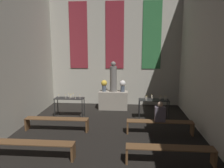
{
  "coord_description": "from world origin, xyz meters",
  "views": [
    {
      "loc": [
        0.77,
        0.12,
        3.08
      ],
      "look_at": [
        0.0,
        9.64,
        1.38
      ],
      "focal_mm": 35.0,
      "sensor_mm": 36.0,
      "label": 1
    }
  ],
  "objects_px": {
    "candle_rack_right": "(154,102)",
    "pew_back_left": "(57,121)",
    "flower_vase_right": "(123,85)",
    "candle_rack_left": "(69,101)",
    "statue": "(113,78)",
    "pew_third_right": "(170,151)",
    "pew_third_left": "(33,146)",
    "flower_vase_left": "(104,85)",
    "person_seated": "(160,113)",
    "pew_back_right": "(160,124)",
    "altar": "(113,100)"
  },
  "relations": [
    {
      "from": "candle_rack_right",
      "to": "pew_back_left",
      "type": "xyz_separation_m",
      "value": [
        -3.64,
        -1.54,
        -0.39
      ]
    },
    {
      "from": "flower_vase_right",
      "to": "candle_rack_left",
      "type": "relative_size",
      "value": 0.44
    },
    {
      "from": "statue",
      "to": "pew_third_right",
      "type": "relative_size",
      "value": 0.63
    },
    {
      "from": "candle_rack_right",
      "to": "pew_back_left",
      "type": "height_order",
      "value": "candle_rack_right"
    },
    {
      "from": "flower_vase_right",
      "to": "pew_third_left",
      "type": "bearing_deg",
      "value": -115.05
    },
    {
      "from": "flower_vase_left",
      "to": "pew_third_right",
      "type": "height_order",
      "value": "flower_vase_left"
    },
    {
      "from": "flower_vase_left",
      "to": "person_seated",
      "type": "height_order",
      "value": "flower_vase_left"
    },
    {
      "from": "candle_rack_left",
      "to": "pew_third_right",
      "type": "bearing_deg",
      "value": -44.09
    },
    {
      "from": "flower_vase_left",
      "to": "person_seated",
      "type": "bearing_deg",
      "value": -51.91
    },
    {
      "from": "statue",
      "to": "pew_back_right",
      "type": "height_order",
      "value": "statue"
    },
    {
      "from": "statue",
      "to": "candle_rack_left",
      "type": "distance_m",
      "value": 2.41
    },
    {
      "from": "candle_rack_left",
      "to": "pew_third_left",
      "type": "height_order",
      "value": "candle_rack_left"
    },
    {
      "from": "altar",
      "to": "pew_back_left",
      "type": "relative_size",
      "value": 0.6
    },
    {
      "from": "statue",
      "to": "candle_rack_left",
      "type": "xyz_separation_m",
      "value": [
        -1.79,
        -1.39,
        -0.81
      ]
    },
    {
      "from": "candle_rack_left",
      "to": "pew_third_left",
      "type": "xyz_separation_m",
      "value": [
        -0.06,
        -3.53,
        -0.39
      ]
    },
    {
      "from": "candle_rack_left",
      "to": "person_seated",
      "type": "relative_size",
      "value": 1.78
    },
    {
      "from": "pew_back_left",
      "to": "flower_vase_left",
      "type": "bearing_deg",
      "value": 64.41
    },
    {
      "from": "pew_back_left",
      "to": "candle_rack_right",
      "type": "bearing_deg",
      "value": 22.86
    },
    {
      "from": "candle_rack_right",
      "to": "altar",
      "type": "bearing_deg",
      "value": 142.22
    },
    {
      "from": "candle_rack_left",
      "to": "pew_back_left",
      "type": "relative_size",
      "value": 0.54
    },
    {
      "from": "person_seated",
      "to": "flower_vase_left",
      "type": "bearing_deg",
      "value": 128.09
    },
    {
      "from": "statue",
      "to": "pew_third_left",
      "type": "xyz_separation_m",
      "value": [
        -1.85,
        -4.92,
        -1.2
      ]
    },
    {
      "from": "statue",
      "to": "candle_rack_left",
      "type": "bearing_deg",
      "value": -142.14
    },
    {
      "from": "candle_rack_right",
      "to": "pew_back_left",
      "type": "relative_size",
      "value": 0.54
    },
    {
      "from": "pew_third_right",
      "to": "person_seated",
      "type": "bearing_deg",
      "value": 90.12
    },
    {
      "from": "flower_vase_left",
      "to": "candle_rack_left",
      "type": "distance_m",
      "value": 1.99
    },
    {
      "from": "flower_vase_left",
      "to": "candle_rack_right",
      "type": "relative_size",
      "value": 0.44
    },
    {
      "from": "statue",
      "to": "flower_vase_left",
      "type": "height_order",
      "value": "statue"
    },
    {
      "from": "pew_back_left",
      "to": "pew_back_right",
      "type": "distance_m",
      "value": 3.7
    },
    {
      "from": "pew_third_left",
      "to": "person_seated",
      "type": "distance_m",
      "value": 4.22
    },
    {
      "from": "flower_vase_right",
      "to": "candle_rack_right",
      "type": "bearing_deg",
      "value": -45.94
    },
    {
      "from": "candle_rack_left",
      "to": "candle_rack_right",
      "type": "height_order",
      "value": "candle_rack_right"
    },
    {
      "from": "statue",
      "to": "pew_back_left",
      "type": "height_order",
      "value": "statue"
    },
    {
      "from": "altar",
      "to": "candle_rack_right",
      "type": "relative_size",
      "value": 1.1
    },
    {
      "from": "flower_vase_left",
      "to": "pew_third_left",
      "type": "bearing_deg",
      "value": -105.91
    },
    {
      "from": "statue",
      "to": "person_seated",
      "type": "xyz_separation_m",
      "value": [
        1.85,
        -2.93,
        -0.78
      ]
    },
    {
      "from": "altar",
      "to": "statue",
      "type": "height_order",
      "value": "statue"
    },
    {
      "from": "flower_vase_left",
      "to": "candle_rack_right",
      "type": "distance_m",
      "value": 2.68
    },
    {
      "from": "flower_vase_right",
      "to": "pew_back_right",
      "type": "relative_size",
      "value": 0.24
    },
    {
      "from": "candle_rack_left",
      "to": "person_seated",
      "type": "distance_m",
      "value": 3.95
    },
    {
      "from": "flower_vase_left",
      "to": "candle_rack_left",
      "type": "bearing_deg",
      "value": -133.95
    },
    {
      "from": "candle_rack_left",
      "to": "pew_third_right",
      "type": "distance_m",
      "value": 5.08
    },
    {
      "from": "candle_rack_right",
      "to": "person_seated",
      "type": "distance_m",
      "value": 1.54
    },
    {
      "from": "flower_vase_left",
      "to": "pew_back_left",
      "type": "xyz_separation_m",
      "value": [
        -1.4,
        -2.93,
        -0.85
      ]
    },
    {
      "from": "pew_back_right",
      "to": "candle_rack_left",
      "type": "bearing_deg",
      "value": 157.13
    },
    {
      "from": "altar",
      "to": "pew_third_right",
      "type": "height_order",
      "value": "altar"
    },
    {
      "from": "candle_rack_left",
      "to": "pew_third_left",
      "type": "relative_size",
      "value": 0.54
    },
    {
      "from": "pew_back_left",
      "to": "pew_third_left",
      "type": "bearing_deg",
      "value": -90.0
    },
    {
      "from": "flower_vase_left",
      "to": "pew_back_right",
      "type": "xyz_separation_m",
      "value": [
        2.3,
        -2.93,
        -0.85
      ]
    },
    {
      "from": "altar",
      "to": "candle_rack_right",
      "type": "bearing_deg",
      "value": -37.78
    }
  ]
}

